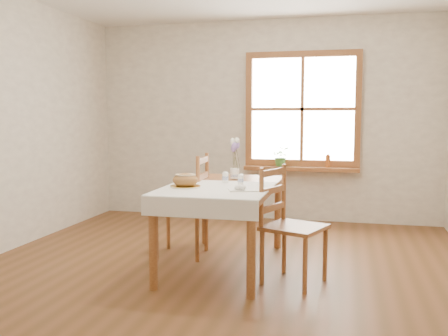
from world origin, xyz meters
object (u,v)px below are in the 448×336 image
(dining_table, at_px, (224,194))
(bread_plate, at_px, (185,187))
(chair_right, at_px, (294,226))
(chair_left, at_px, (182,205))
(flower_vase, at_px, (235,174))

(dining_table, height_order, bread_plate, bread_plate)
(dining_table, xyz_separation_m, chair_right, (0.67, -0.30, -0.19))
(chair_left, height_order, chair_right, chair_left)
(chair_right, bearing_deg, bread_plate, 111.32)
(chair_right, height_order, bread_plate, chair_right)
(chair_left, xyz_separation_m, flower_vase, (0.50, 0.13, 0.30))
(flower_vase, bearing_deg, bread_plate, -111.56)
(dining_table, bearing_deg, chair_right, -24.59)
(dining_table, xyz_separation_m, chair_left, (-0.49, 0.25, -0.17))
(chair_right, bearing_deg, flower_vase, 64.29)
(bread_plate, height_order, flower_vase, flower_vase)
(dining_table, xyz_separation_m, flower_vase, (0.01, 0.39, 0.13))
(bread_plate, bearing_deg, chair_right, 0.40)
(chair_right, relative_size, bread_plate, 3.79)
(chair_right, distance_m, flower_vase, 1.00)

